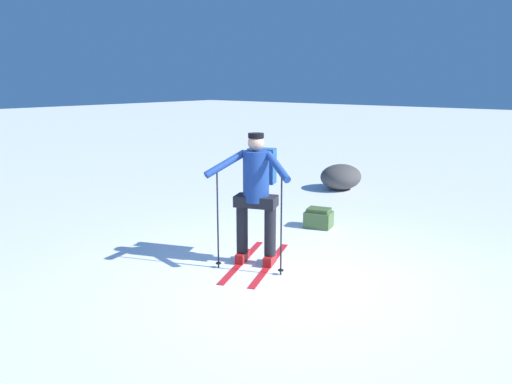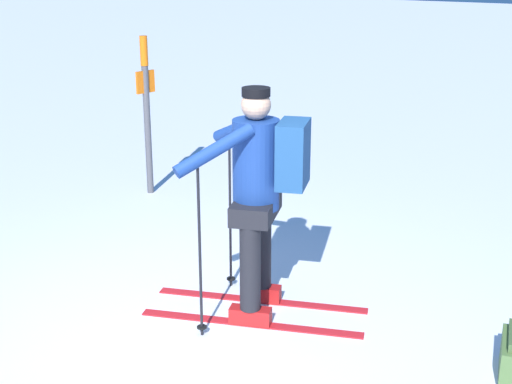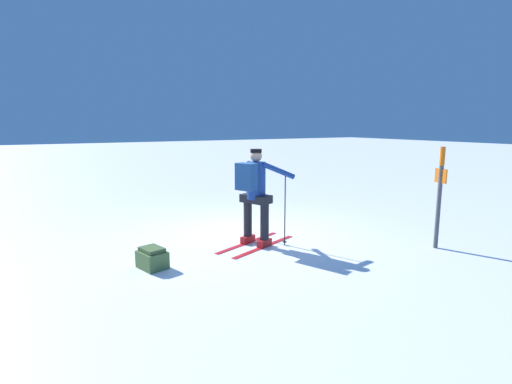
% 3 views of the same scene
% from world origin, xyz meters
% --- Properties ---
extents(ground_plane, '(80.00, 80.00, 0.00)m').
position_xyz_m(ground_plane, '(0.00, 0.00, 0.00)').
color(ground_plane, white).
extents(skier, '(1.70, 1.19, 1.70)m').
position_xyz_m(skier, '(0.06, 0.62, 0.99)').
color(skier, red).
rests_on(skier, ground_plane).
extents(dropped_backpack, '(0.43, 0.49, 0.32)m').
position_xyz_m(dropped_backpack, '(1.95, 0.84, 0.15)').
color(dropped_backpack, '#4C6B38').
rests_on(dropped_backpack, ground_plane).
extents(trail_marker, '(0.08, 0.24, 1.75)m').
position_xyz_m(trail_marker, '(-2.59, 2.30, 1.04)').
color(trail_marker, '#4C4C51').
rests_on(trail_marker, ground_plane).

